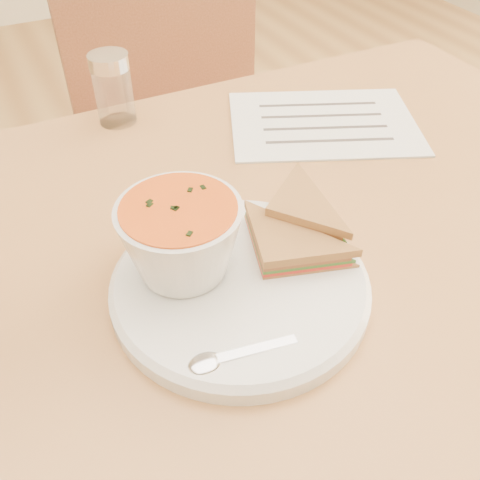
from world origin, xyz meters
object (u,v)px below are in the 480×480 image
chair_far (200,158)px  plate (240,286)px  dining_table (272,392)px  condiment_shaker (113,89)px  soup_bowl (182,242)px

chair_far → plate: chair_far is taller
dining_table → condiment_shaker: condiment_shaker is taller
soup_bowl → condiment_shaker: size_ratio=1.17×
dining_table → chair_far: size_ratio=1.01×
chair_far → plate: size_ratio=3.88×
condiment_shaker → chair_far: bearing=45.8°
dining_table → soup_bowl: (-0.15, -0.05, 0.43)m
dining_table → plate: 0.41m
plate → soup_bowl: 0.07m
soup_bowl → condiment_shaker: (0.04, 0.35, -0.01)m
dining_table → condiment_shaker: bearing=110.0°
dining_table → chair_far: (0.10, 0.52, 0.12)m
chair_far → condiment_shaker: (-0.21, -0.22, 0.30)m
condiment_shaker → soup_bowl: bearing=-95.9°
chair_far → condiment_shaker: bearing=47.6°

